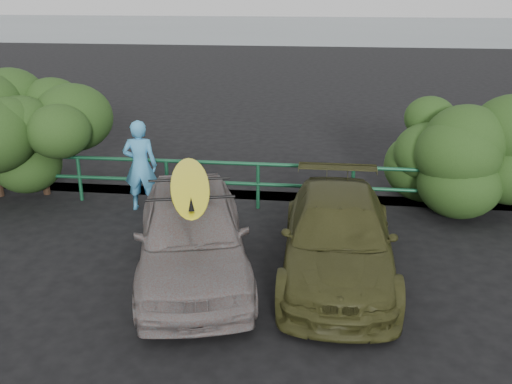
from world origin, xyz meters
TOP-DOWN VIEW (x-y plane):
  - ground at (0.00, 0.00)m, footprint 80.00×80.00m
  - ocean at (0.00, 60.00)m, footprint 200.00×200.00m
  - guardrail at (0.00, 5.00)m, footprint 14.00×0.08m
  - shrub_left at (-4.80, 5.40)m, footprint 3.20×2.40m
  - shrub_right at (5.00, 5.50)m, footprint 3.20×2.40m
  - sedan at (0.28, 1.90)m, footprint 2.81×4.70m
  - olive_vehicle at (2.66, 2.25)m, footprint 1.84×4.48m
  - man at (-1.46, 4.66)m, footprint 0.76×0.54m
  - roof_rack at (0.28, 1.90)m, footprint 1.54×1.25m
  - surfboard at (0.28, 1.90)m, footprint 1.34×3.02m

SIDE VIEW (x-z plane):
  - ground at x=0.00m, z-range 0.00..0.00m
  - ocean at x=0.00m, z-range 0.00..0.00m
  - guardrail at x=0.00m, z-range 0.00..1.04m
  - olive_vehicle at x=2.66m, z-range 0.00..1.30m
  - sedan at x=0.28m, z-range 0.00..1.50m
  - man at x=-1.46m, z-range 0.00..1.96m
  - shrub_right at x=5.00m, z-range 0.00..2.22m
  - shrub_left at x=-4.80m, z-range 0.00..2.55m
  - roof_rack at x=0.28m, z-range 1.50..1.54m
  - surfboard at x=0.28m, z-range 1.54..1.63m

